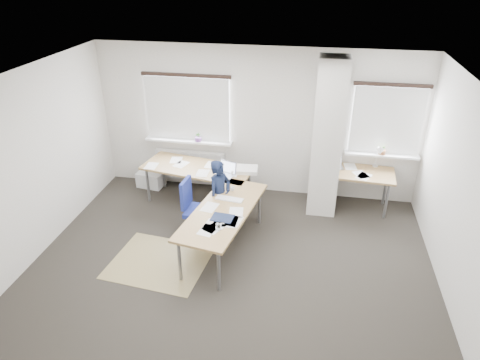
% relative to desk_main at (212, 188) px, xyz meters
% --- Properties ---
extents(ground, '(6.00, 6.00, 0.00)m').
position_rel_desk_main_xyz_m(ground, '(0.54, -1.14, -0.69)').
color(ground, '#292521').
rests_on(ground, ground).
extents(room_shell, '(6.04, 5.04, 2.82)m').
position_rel_desk_main_xyz_m(room_shell, '(0.72, -0.68, 1.05)').
color(room_shell, beige).
rests_on(room_shell, ground).
extents(floor_mat, '(1.54, 1.35, 0.01)m').
position_rel_desk_main_xyz_m(floor_mat, '(-0.56, -1.20, -0.69)').
color(floor_mat, '#917E4F').
rests_on(floor_mat, ground).
extents(white_crate, '(0.54, 0.42, 0.30)m').
position_rel_desk_main_xyz_m(white_crate, '(-1.56, 1.11, -0.54)').
color(white_crate, white).
rests_on(white_crate, ground).
extents(desk_main, '(2.40, 2.98, 0.96)m').
position_rel_desk_main_xyz_m(desk_main, '(0.00, 0.00, 0.00)').
color(desk_main, olive).
rests_on(desk_main, ground).
extents(desk_side, '(1.44, 0.79, 1.22)m').
position_rel_desk_main_xyz_m(desk_side, '(2.38, 1.02, -0.01)').
color(desk_side, olive).
rests_on(desk_side, ground).
extents(task_chair, '(0.54, 0.54, 1.00)m').
position_rel_desk_main_xyz_m(task_chair, '(-0.17, -0.36, -0.41)').
color(task_chair, navy).
rests_on(task_chair, ground).
extents(person, '(0.49, 0.56, 1.28)m').
position_rel_desk_main_xyz_m(person, '(0.17, -0.14, -0.05)').
color(person, black).
rests_on(person, ground).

